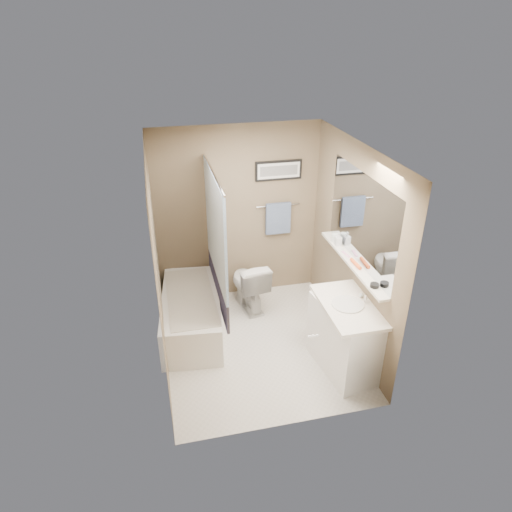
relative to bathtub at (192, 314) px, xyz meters
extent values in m
plane|color=silver|center=(0.75, -0.48, -0.25)|extent=(2.50, 2.50, 0.00)
cube|color=white|center=(0.75, -0.48, 2.13)|extent=(2.20, 2.50, 0.04)
cube|color=brown|center=(0.75, 0.75, 0.95)|extent=(2.20, 0.04, 2.40)
cube|color=brown|center=(0.75, -1.71, 0.95)|extent=(2.20, 0.04, 2.40)
cube|color=brown|center=(-0.33, -0.48, 0.95)|extent=(0.04, 2.50, 2.40)
cube|color=brown|center=(1.83, -0.48, 0.95)|extent=(0.04, 2.50, 2.40)
cube|color=tan|center=(-0.34, 0.02, 0.75)|extent=(0.02, 1.55, 2.00)
cylinder|color=silver|center=(0.35, 0.02, 1.80)|extent=(0.02, 1.55, 0.02)
cube|color=white|center=(0.35, 0.02, 1.15)|extent=(0.03, 1.45, 1.28)
cube|color=#262443|center=(0.35, 0.02, 0.33)|extent=(0.03, 1.45, 0.36)
cube|color=silver|center=(1.84, -0.63, 1.37)|extent=(0.02, 1.60, 1.00)
cube|color=silver|center=(1.79, -0.63, 0.85)|extent=(0.12, 1.60, 0.03)
cylinder|color=silver|center=(1.30, 0.74, 1.05)|extent=(0.60, 0.02, 0.02)
cube|color=#7E95B7|center=(1.30, 0.72, 0.87)|extent=(0.34, 0.05, 0.44)
cube|color=black|center=(1.30, 0.75, 1.53)|extent=(0.62, 0.02, 0.26)
cube|color=white|center=(1.30, 0.74, 1.53)|extent=(0.56, 0.00, 0.20)
cube|color=#595959|center=(1.30, 0.74, 1.53)|extent=(0.50, 0.00, 0.13)
cube|color=silver|center=(1.30, -1.72, 0.75)|extent=(0.80, 0.02, 2.00)
cylinder|color=silver|center=(0.97, -1.67, 0.75)|extent=(0.10, 0.02, 0.02)
cube|color=white|center=(0.00, 0.00, 0.00)|extent=(0.85, 1.57, 0.50)
cube|color=beige|center=(0.00, 0.00, 0.25)|extent=(0.56, 1.36, 0.02)
imported|color=silver|center=(0.81, 0.36, 0.11)|extent=(0.51, 0.76, 0.72)
cube|color=white|center=(1.60, -1.06, 0.15)|extent=(0.62, 0.96, 0.80)
cube|color=white|center=(1.59, -1.06, 0.57)|extent=(0.54, 0.96, 0.04)
cylinder|color=silver|center=(1.58, -1.06, 0.60)|extent=(0.34, 0.34, 0.01)
cylinder|color=silver|center=(1.78, -1.06, 0.64)|extent=(0.02, 0.02, 0.10)
sphere|color=silver|center=(1.78, -0.96, 0.62)|extent=(0.05, 0.05, 0.05)
cylinder|color=black|center=(1.79, -1.19, 0.89)|extent=(0.09, 0.09, 0.04)
cylinder|color=#F25922|center=(1.79, -0.73, 0.89)|extent=(0.05, 0.22, 0.04)
cube|color=pink|center=(1.79, -0.46, 0.87)|extent=(0.05, 0.16, 0.01)
cylinder|color=white|center=(1.79, -0.11, 0.92)|extent=(0.08, 0.08, 0.10)
imported|color=#999999|center=(1.79, -0.21, 0.94)|extent=(0.08, 0.08, 0.16)
camera|label=1|loc=(-0.27, -4.76, 3.32)|focal=32.00mm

